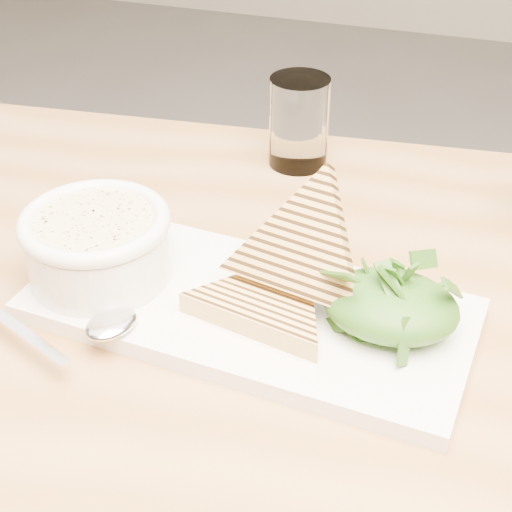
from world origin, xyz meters
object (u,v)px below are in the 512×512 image
(table_top, at_px, (299,347))
(soup_bowl, at_px, (99,252))
(platter, at_px, (249,309))
(glass_near, at_px, (299,122))

(table_top, bearing_deg, soup_bowl, -179.80)
(platter, relative_size, soup_bowl, 3.04)
(table_top, xyz_separation_m, soup_bowl, (-0.18, -0.00, 0.06))
(platter, height_order, soup_bowl, soup_bowl)
(platter, relative_size, glass_near, 3.69)
(table_top, xyz_separation_m, platter, (-0.05, 0.00, 0.03))
(table_top, distance_m, soup_bowl, 0.19)
(table_top, xyz_separation_m, glass_near, (-0.08, 0.28, 0.07))
(soup_bowl, xyz_separation_m, glass_near, (0.10, 0.28, 0.01))
(platter, xyz_separation_m, glass_near, (-0.03, 0.28, 0.04))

